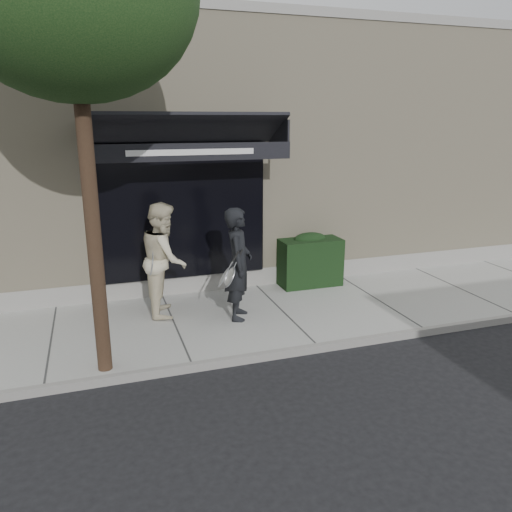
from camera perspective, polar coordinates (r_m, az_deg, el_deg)
name	(u,v)px	position (r m, az deg, el deg)	size (l,w,h in m)	color
ground	(282,316)	(9.38, 2.96, -6.90)	(80.00, 80.00, 0.00)	black
sidewalk	(282,313)	(9.36, 2.97, -6.56)	(20.00, 3.00, 0.12)	#A2A19C
curb	(317,348)	(8.05, 7.01, -10.38)	(20.00, 0.10, 0.14)	gray
building_facade	(215,151)	(13.44, -4.71, 11.87)	(14.30, 8.04, 5.64)	beige
hedge	(309,260)	(10.66, 6.11, -0.45)	(1.30, 0.70, 1.14)	black
pedestrian_front	(238,264)	(8.70, -2.05, -0.92)	(0.84, 0.95, 1.99)	black
pedestrian_back	(164,259)	(9.05, -10.43, -0.33)	(0.92, 1.10, 2.04)	beige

